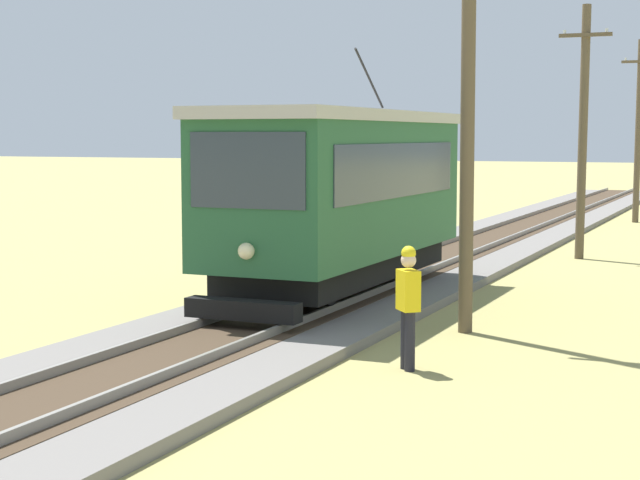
{
  "coord_description": "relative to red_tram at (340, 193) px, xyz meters",
  "views": [
    {
      "loc": [
        7.79,
        -1.61,
        3.34
      ],
      "look_at": [
        -0.38,
        17.25,
        1.25
      ],
      "focal_mm": 58.08,
      "sensor_mm": 36.0,
      "label": 1
    }
  ],
  "objects": [
    {
      "name": "red_tram",
      "position": [
        0.0,
        0.0,
        0.0
      ],
      "size": [
        2.6,
        8.54,
        4.79
      ],
      "color": "#235633",
      "rests_on": "rail_right"
    },
    {
      "name": "utility_pole_near_tram",
      "position": [
        3.16,
        -2.12,
        1.85
      ],
      "size": [
        1.4,
        0.31,
        7.89
      ],
      "color": "brown",
      "rests_on": "ground"
    },
    {
      "name": "utility_pole_mid",
      "position": [
        3.16,
        9.54,
        1.32
      ],
      "size": [
        1.4,
        0.5,
        6.83
      ],
      "color": "brown",
      "rests_on": "ground"
    },
    {
      "name": "utility_pole_far",
      "position": [
        3.16,
        22.37,
        1.39
      ],
      "size": [
        1.4,
        0.51,
        6.98
      ],
      "color": "brown",
      "rests_on": "ground"
    },
    {
      "name": "track_worker",
      "position": [
        3.17,
        -5.17,
        -1.21
      ],
      "size": [
        0.43,
        0.45,
        1.78
      ],
      "rotation": [
        0.0,
        0.0,
        0.69
      ],
      "color": "black",
      "rests_on": "ground"
    }
  ]
}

